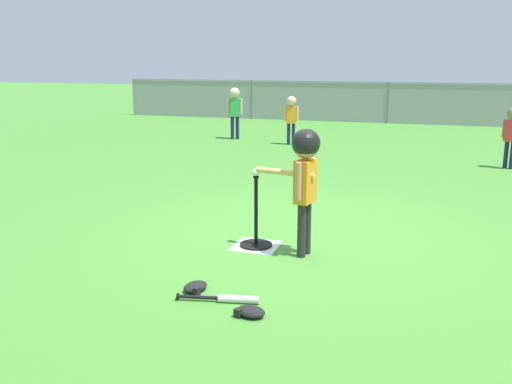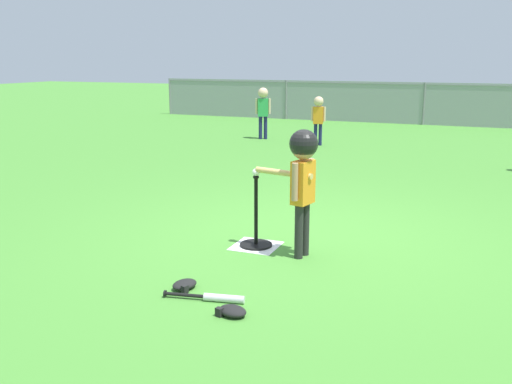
% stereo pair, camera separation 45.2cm
% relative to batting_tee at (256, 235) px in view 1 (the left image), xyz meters
% --- Properties ---
extents(ground_plane, '(60.00, 60.00, 0.00)m').
position_rel_batting_tee_xyz_m(ground_plane, '(0.34, 0.52, -0.11)').
color(ground_plane, '#478C33').
extents(home_plate, '(0.44, 0.44, 0.01)m').
position_rel_batting_tee_xyz_m(home_plate, '(-0.00, 0.00, -0.11)').
color(home_plate, white).
rests_on(home_plate, ground_plane).
extents(batting_tee, '(0.32, 0.32, 0.71)m').
position_rel_batting_tee_xyz_m(batting_tee, '(0.00, 0.00, 0.00)').
color(batting_tee, black).
rests_on(batting_tee, ground_plane).
extents(baseball_on_tee, '(0.07, 0.07, 0.07)m').
position_rel_batting_tee_xyz_m(baseball_on_tee, '(-0.00, 0.00, 0.63)').
color(baseball_on_tee, white).
rests_on(baseball_on_tee, batting_tee).
extents(batter_child, '(0.63, 0.33, 1.20)m').
position_rel_batting_tee_xyz_m(batter_child, '(0.50, -0.11, 0.74)').
color(batter_child, '#262626').
rests_on(batter_child, ground_plane).
extents(fielder_deep_right, '(0.32, 0.23, 1.16)m').
position_rel_batting_tee_xyz_m(fielder_deep_right, '(-2.72, 7.07, 0.63)').
color(fielder_deep_right, '#191E4C').
rests_on(fielder_deep_right, ground_plane).
extents(fielder_deep_left, '(0.30, 0.20, 1.03)m').
position_rel_batting_tee_xyz_m(fielder_deep_left, '(-1.29, 6.62, 0.55)').
color(fielder_deep_left, '#191E4C').
rests_on(fielder_deep_left, ground_plane).
extents(fielder_near_left, '(0.27, 0.20, 1.02)m').
position_rel_batting_tee_xyz_m(fielder_near_left, '(2.83, 5.11, 0.54)').
color(fielder_near_left, '#191E4C').
rests_on(fielder_near_left, ground_plane).
extents(spare_bat_silver, '(0.64, 0.18, 0.06)m').
position_rel_batting_tee_xyz_m(spare_bat_silver, '(0.21, -1.33, -0.08)').
color(spare_bat_silver, silver).
rests_on(spare_bat_silver, ground_plane).
extents(glove_by_plate, '(0.25, 0.21, 0.07)m').
position_rel_batting_tee_xyz_m(glove_by_plate, '(0.43, -1.51, -0.08)').
color(glove_by_plate, black).
rests_on(glove_by_plate, ground_plane).
extents(glove_near_bats, '(0.22, 0.26, 0.07)m').
position_rel_batting_tee_xyz_m(glove_near_bats, '(-0.13, -1.21, -0.08)').
color(glove_near_bats, black).
rests_on(glove_near_bats, ground_plane).
extents(outfield_fence, '(16.06, 0.06, 1.15)m').
position_rel_batting_tee_xyz_m(outfield_fence, '(0.34, 11.35, 0.50)').
color(outfield_fence, slate).
rests_on(outfield_fence, ground_plane).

